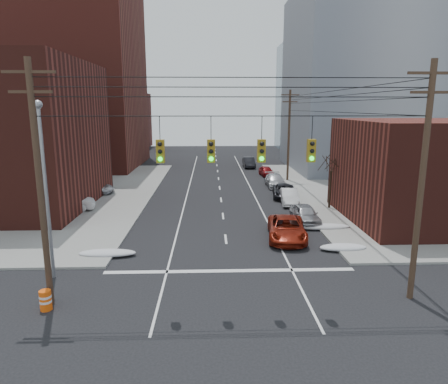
{
  "coord_description": "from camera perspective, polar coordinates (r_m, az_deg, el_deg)",
  "views": [
    {
      "loc": [
        -1.04,
        -14.37,
        8.97
      ],
      "look_at": [
        -0.07,
        13.64,
        3.0
      ],
      "focal_mm": 32.0,
      "sensor_mm": 36.0,
      "label": 1
    }
  ],
  "objects": [
    {
      "name": "snow_east_far",
      "position": [
        30.87,
        14.02,
        -4.83
      ],
      "size": [
        4.0,
        1.08,
        0.42
      ],
      "primitive_type": "ellipsoid",
      "color": "silver",
      "rests_on": "ground"
    },
    {
      "name": "utility_pole_far",
      "position": [
        49.4,
        9.25,
        8.18
      ],
      "size": [
        2.2,
        0.28,
        11.0
      ],
      "color": "#473323",
      "rests_on": "ground"
    },
    {
      "name": "lot_car_a",
      "position": [
        37.09,
        -21.53,
        -1.39
      ],
      "size": [
        4.8,
        2.43,
        1.51
      ],
      "primitive_type": "imported",
      "rotation": [
        0.0,
        0.0,
        1.76
      ],
      "color": "silver",
      "rests_on": "sidewalk_nw"
    },
    {
      "name": "lot_car_c",
      "position": [
        43.65,
        -26.77,
        0.11
      ],
      "size": [
        5.81,
        4.24,
        1.56
      ],
      "primitive_type": "imported",
      "rotation": [
        0.0,
        0.0,
        1.14
      ],
      "color": "black",
      "rests_on": "sidewalk_nw"
    },
    {
      "name": "parked_car_f",
      "position": [
        60.75,
        3.56,
        4.24
      ],
      "size": [
        1.72,
        4.67,
        1.53
      ],
      "primitive_type": "imported",
      "rotation": [
        0.0,
        0.0,
        0.02
      ],
      "color": "black",
      "rests_on": "ground"
    },
    {
      "name": "snow_ne",
      "position": [
        26.79,
        16.65,
        -7.59
      ],
      "size": [
        3.0,
        1.08,
        0.42
      ],
      "primitive_type": "ellipsoid",
      "color": "silver",
      "rests_on": "ground"
    },
    {
      "name": "utility_pole_left",
      "position": [
        19.17,
        -24.86,
        1.33
      ],
      "size": [
        2.2,
        0.28,
        11.0
      ],
      "color": "#473323",
      "rests_on": "ground"
    },
    {
      "name": "parked_car_a",
      "position": [
        32.09,
        11.5,
        -3.1
      ],
      "size": [
        1.95,
        4.37,
        1.46
      ],
      "primitive_type": "imported",
      "rotation": [
        0.0,
        0.0,
        0.05
      ],
      "color": "#A0A0A4",
      "rests_on": "ground"
    },
    {
      "name": "building_brick_far",
      "position": [
        91.87,
        -18.01,
        9.6
      ],
      "size": [
        22.0,
        18.0,
        12.0
      ],
      "primitive_type": "cube",
      "color": "#4D1D17",
      "rests_on": "ground"
    },
    {
      "name": "street_light",
      "position": [
        22.32,
        -24.25,
        2.12
      ],
      "size": [
        0.44,
        0.44,
        9.32
      ],
      "color": "gray",
      "rests_on": "ground"
    },
    {
      "name": "parked_car_e",
      "position": [
        53.32,
        6.07,
        2.98
      ],
      "size": [
        1.87,
        3.93,
        1.3
      ],
      "primitive_type": "imported",
      "rotation": [
        0.0,
        0.0,
        0.09
      ],
      "color": "maroon",
      "rests_on": "ground"
    },
    {
      "name": "parked_car_b",
      "position": [
        38.11,
        9.32,
        -0.66
      ],
      "size": [
        1.85,
        4.38,
        1.41
      ],
      "primitive_type": "imported",
      "rotation": [
        0.0,
        0.0,
        -0.09
      ],
      "color": "white",
      "rests_on": "ground"
    },
    {
      "name": "utility_pole_right",
      "position": [
        20.07,
        26.44,
        1.62
      ],
      "size": [
        2.2,
        0.28,
        11.0
      ],
      "color": "#473323",
      "rests_on": "ground"
    },
    {
      "name": "building_brick_tall",
      "position": [
        66.73,
        -23.08,
        16.29
      ],
      "size": [
        24.0,
        20.0,
        30.0
      ],
      "primitive_type": "cube",
      "color": "maroon",
      "rests_on": "ground"
    },
    {
      "name": "ground",
      "position": [
        16.97,
        1.95,
        -19.89
      ],
      "size": [
        160.0,
        160.0,
        0.0
      ],
      "primitive_type": "plane",
      "color": "black",
      "rests_on": "ground"
    },
    {
      "name": "snow_nw",
      "position": [
        25.75,
        -16.33,
        -8.37
      ],
      "size": [
        3.5,
        1.08,
        0.42
      ],
      "primitive_type": "ellipsoid",
      "color": "silver",
      "rests_on": "ground"
    },
    {
      "name": "lot_car_b",
      "position": [
        43.74,
        -18.28,
        0.62
      ],
      "size": [
        4.9,
        3.13,
        1.26
      ],
      "primitive_type": "imported",
      "rotation": [
        0.0,
        0.0,
        1.32
      ],
      "color": "#B9BABF",
      "rests_on": "sidewalk_nw"
    },
    {
      "name": "parked_car_d",
      "position": [
        46.11,
        7.33,
        1.62
      ],
      "size": [
        2.04,
        4.96,
        1.44
      ],
      "primitive_type": "imported",
      "rotation": [
        0.0,
        0.0,
        0.01
      ],
      "color": "#B0B0B5",
      "rests_on": "ground"
    },
    {
      "name": "traffic_signals",
      "position": [
        17.47,
        1.76,
        6.09
      ],
      "size": [
        17.0,
        0.42,
        2.02
      ],
      "color": "black",
      "rests_on": "ground"
    },
    {
      "name": "lot_car_d",
      "position": [
        43.27,
        -22.48,
        0.22
      ],
      "size": [
        3.94,
        1.85,
        1.3
      ],
      "primitive_type": "imported",
      "rotation": [
        0.0,
        0.0,
        1.65
      ],
      "color": "#B5B4BA",
      "rests_on": "sidewalk_nw"
    },
    {
      "name": "red_pickup",
      "position": [
        28.04,
        8.95,
        -5.17
      ],
      "size": [
        3.12,
        5.68,
        1.51
      ],
      "primitive_type": "imported",
      "rotation": [
        0.0,
        0.0,
        -0.12
      ],
      "color": "maroon",
      "rests_on": "ground"
    },
    {
      "name": "construction_barrel",
      "position": [
        20.25,
        -24.14,
        -13.9
      ],
      "size": [
        0.61,
        0.61,
        0.93
      ],
      "rotation": [
        0.0,
        0.0,
        -0.17
      ],
      "color": "#FE580D",
      "rests_on": "ground"
    },
    {
      "name": "building_glass",
      "position": [
        88.03,
        14.93,
        12.96
      ],
      "size": [
        20.0,
        18.0,
        22.0
      ],
      "primitive_type": "cube",
      "color": "gray",
      "rests_on": "ground"
    },
    {
      "name": "building_office",
      "position": [
        62.85,
        20.2,
        14.54
      ],
      "size": [
        22.0,
        20.0,
        25.0
      ],
      "primitive_type": "cube",
      "color": "gray",
      "rests_on": "ground"
    },
    {
      "name": "parked_car_c",
      "position": [
        40.82,
        8.56,
        0.14
      ],
      "size": [
        2.79,
        4.96,
        1.31
      ],
      "primitive_type": "imported",
      "rotation": [
        0.0,
        0.0,
        -0.14
      ],
      "color": "black",
      "rests_on": "ground"
    },
    {
      "name": "bare_tree",
      "position": [
        36.58,
        14.94,
        1.14
      ],
      "size": [
        2.09,
        2.2,
        4.93
      ],
      "color": "black",
      "rests_on": "ground"
    }
  ]
}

